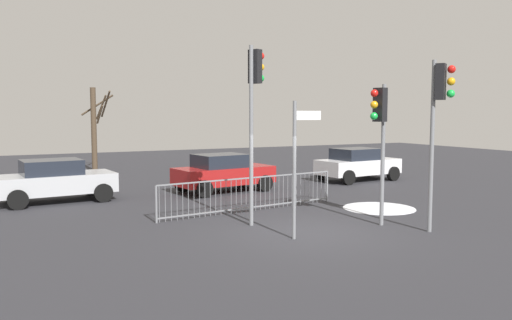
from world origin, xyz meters
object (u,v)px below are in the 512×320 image
traffic_light_mid_right (254,95)px  bare_tree_left (95,126)px  car_red_far (223,172)px  car_silver_mid (55,180)px  car_white_near (358,164)px  traffic_light_mid_left (439,107)px  direction_sign_post (296,163)px  traffic_light_foreground_left (380,123)px

traffic_light_mid_right → bare_tree_left: size_ratio=1.11×
car_red_far → bare_tree_left: bare_tree_left is taller
car_silver_mid → car_white_near: 12.80m
traffic_light_mid_left → direction_sign_post: 3.93m
traffic_light_mid_right → traffic_light_mid_left: size_ratio=1.11×
bare_tree_left → car_white_near: bearing=-42.4°
direction_sign_post → car_silver_mid: bearing=118.8°
traffic_light_mid_left → bare_tree_left: size_ratio=1.01×
traffic_light_foreground_left → car_silver_mid: (-7.45, 7.93, -2.04)m
traffic_light_mid_left → car_silver_mid: size_ratio=1.11×
car_silver_mid → bare_tree_left: 9.63m
traffic_light_mid_right → car_red_far: 6.69m
traffic_light_mid_right → car_white_near: 10.73m
traffic_light_mid_left → car_white_near: (4.54, 9.17, -2.45)m
traffic_light_foreground_left → traffic_light_mid_right: bearing=47.6°
direction_sign_post → car_red_far: (1.36, 7.79, -1.10)m
direction_sign_post → car_white_near: bearing=44.0°
traffic_light_mid_left → car_red_far: traffic_light_mid_left is taller
car_white_near → car_red_far: size_ratio=0.99×
traffic_light_foreground_left → car_red_far: (-1.38, 7.54, -2.04)m
direction_sign_post → car_white_near: 11.53m
car_silver_mid → car_red_far: same height
car_red_far → bare_tree_left: bearing=100.5°
car_silver_mid → car_white_near: bearing=-5.5°
direction_sign_post → car_white_near: size_ratio=0.85×
traffic_light_foreground_left → car_red_far: bearing=-2.6°
car_silver_mid → traffic_light_mid_right: bearing=-59.5°
traffic_light_foreground_left → traffic_light_mid_left: (0.81, -1.27, 0.41)m
traffic_light_mid_right → car_red_far: traffic_light_mid_right is taller
car_white_near → direction_sign_post: bearing=-140.4°
car_white_near → bare_tree_left: size_ratio=0.90×
traffic_light_mid_left → traffic_light_mid_right: bearing=-72.0°
traffic_light_foreground_left → car_silver_mid: size_ratio=0.97×
direction_sign_post → bare_tree_left: 17.34m
car_silver_mid → bare_tree_left: size_ratio=0.90×
car_red_far → car_white_near: bearing=-5.3°
traffic_light_foreground_left → bare_tree_left: bearing=2.2°
car_white_near → traffic_light_mid_left: bearing=-121.9°
car_white_near → bare_tree_left: 13.57m
car_white_near → bare_tree_left: bearing=132.0°
car_silver_mid → direction_sign_post: bearing=-65.4°
bare_tree_left → traffic_light_mid_right: bearing=-83.7°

